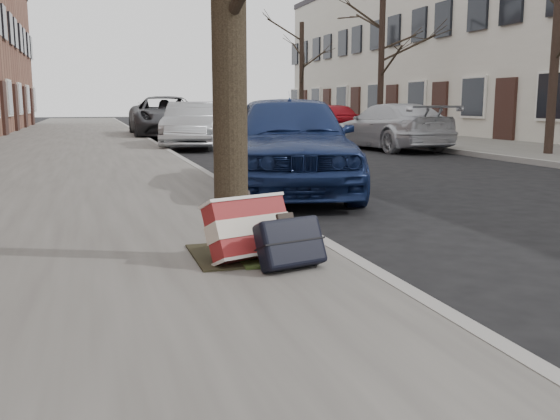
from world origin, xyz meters
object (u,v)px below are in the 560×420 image
object	(u,v)px
suitcase_red	(249,229)
car_near_mid	(193,125)
car_near_front	(288,142)
suitcase_navy	(290,242)

from	to	relation	value
suitcase_red	car_near_mid	world-z (taller)	car_near_mid
car_near_front	suitcase_red	bearing A→B (deg)	-98.78
car_near_front	car_near_mid	bearing A→B (deg)	101.82
car_near_front	car_near_mid	size ratio (longest dim) A/B	1.06
suitcase_red	suitcase_navy	size ratio (longest dim) A/B	1.28
car_near_mid	suitcase_red	bearing A→B (deg)	-82.32
car_near_front	car_near_mid	distance (m)	9.44
car_near_front	car_near_mid	xyz separation A→B (m)	(0.12, 9.44, -0.06)
car_near_front	car_near_mid	world-z (taller)	car_near_front
suitcase_navy	car_near_mid	bearing A→B (deg)	68.02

